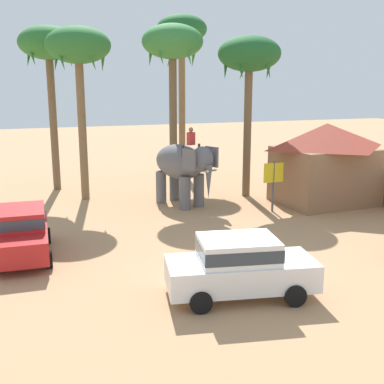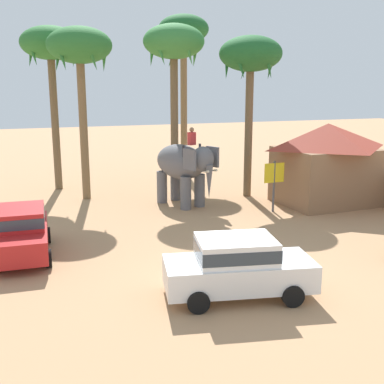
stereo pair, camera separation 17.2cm
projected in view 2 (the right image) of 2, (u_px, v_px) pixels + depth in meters
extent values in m
plane|color=tan|center=(239.00, 287.00, 13.82)|extent=(120.00, 120.00, 0.00)
cube|color=white|center=(239.00, 273.00, 13.06)|extent=(4.37, 2.56, 0.76)
cube|color=white|center=(236.00, 249.00, 12.89)|extent=(2.39, 1.98, 0.64)
cube|color=#2D3842|center=(236.00, 249.00, 12.89)|extent=(2.41, 2.01, 0.35)
cylinder|color=black|center=(273.00, 272.00, 14.14)|extent=(0.62, 0.31, 0.60)
cylinder|color=black|center=(293.00, 296.00, 12.50)|extent=(0.62, 0.31, 0.60)
cylinder|color=black|center=(189.00, 277.00, 13.78)|extent=(0.62, 0.31, 0.60)
cylinder|color=black|center=(198.00, 303.00, 12.13)|extent=(0.62, 0.31, 0.60)
cube|color=red|center=(22.00, 238.00, 16.16)|extent=(1.98, 4.21, 0.76)
cube|color=red|center=(20.00, 217.00, 16.11)|extent=(1.70, 2.20, 0.64)
cube|color=#2D3842|center=(20.00, 217.00, 16.11)|extent=(1.72, 2.23, 0.35)
cylinder|color=black|center=(49.00, 258.00, 15.30)|extent=(0.22, 0.61, 0.60)
cylinder|color=black|center=(48.00, 235.00, 17.68)|extent=(0.22, 0.61, 0.60)
ellipsoid|color=slate|center=(180.00, 162.00, 23.13)|extent=(2.56, 3.46, 1.70)
cylinder|color=slate|center=(200.00, 190.00, 23.02)|extent=(0.52, 0.52, 1.60)
cylinder|color=slate|center=(186.00, 193.00, 22.46)|extent=(0.52, 0.52, 1.60)
cylinder|color=slate|center=(176.00, 185.00, 24.39)|extent=(0.52, 0.52, 1.60)
cylinder|color=slate|center=(162.00, 187.00, 23.83)|extent=(0.52, 0.52, 1.60)
ellipsoid|color=slate|center=(203.00, 159.00, 21.87)|extent=(1.37, 1.31, 1.20)
cube|color=slate|center=(212.00, 157.00, 22.40)|extent=(0.39, 0.79, 0.96)
cube|color=slate|center=(190.00, 160.00, 21.47)|extent=(0.39, 0.79, 0.96)
cone|color=slate|center=(209.00, 182.00, 21.76)|extent=(0.46, 0.46, 1.60)
cone|color=beige|center=(213.00, 170.00, 21.85)|extent=(0.30, 0.57, 0.21)
cone|color=beige|center=(204.00, 172.00, 21.52)|extent=(0.30, 0.57, 0.21)
cube|color=red|center=(192.00, 139.00, 22.25)|extent=(0.40, 0.34, 0.60)
sphere|color=#8E6647|center=(192.00, 130.00, 22.15)|extent=(0.22, 0.22, 0.22)
cylinder|color=#333338|center=(200.00, 149.00, 22.70)|extent=(0.12, 0.12, 0.55)
cylinder|color=#333338|center=(183.00, 151.00, 22.03)|extent=(0.12, 0.12, 0.55)
cylinder|color=brown|center=(249.00, 129.00, 24.69)|extent=(0.41, 0.41, 7.18)
ellipsoid|color=#1E5B28|center=(251.00, 54.00, 23.86)|extent=(3.20, 3.20, 1.80)
cone|color=#1E5B28|center=(271.00, 64.00, 24.40)|extent=(0.40, 0.92, 1.64)
cone|color=#1E5B28|center=(246.00, 65.00, 25.14)|extent=(0.91, 0.57, 1.67)
cone|color=#1E5B28|center=(227.00, 64.00, 24.27)|extent=(0.73, 0.83, 1.69)
cone|color=#1E5B28|center=(239.00, 63.00, 22.99)|extent=(0.73, 0.83, 1.69)
cone|color=#1E5B28|center=(268.00, 63.00, 23.06)|extent=(0.91, 0.57, 1.67)
cylinder|color=brown|center=(55.00, 120.00, 26.36)|extent=(0.41, 0.41, 7.87)
ellipsoid|color=#286B2D|center=(50.00, 43.00, 25.46)|extent=(3.20, 3.20, 1.80)
cone|color=#286B2D|center=(73.00, 53.00, 25.99)|extent=(0.40, 0.92, 1.64)
cone|color=#286B2D|center=(56.00, 54.00, 26.74)|extent=(0.91, 0.57, 1.67)
cone|color=#286B2D|center=(31.00, 53.00, 25.87)|extent=(0.73, 0.83, 1.69)
cone|color=#286B2D|center=(33.00, 51.00, 24.59)|extent=(0.73, 0.83, 1.69)
cone|color=#286B2D|center=(60.00, 51.00, 24.66)|extent=(0.91, 0.57, 1.67)
cylinder|color=brown|center=(174.00, 121.00, 25.36)|extent=(0.41, 0.41, 7.85)
ellipsoid|color=#337A38|center=(174.00, 41.00, 24.47)|extent=(3.20, 3.20, 1.80)
cone|color=#337A38|center=(195.00, 52.00, 25.00)|extent=(0.40, 0.92, 1.64)
cone|color=#337A38|center=(173.00, 53.00, 25.74)|extent=(0.91, 0.57, 1.67)
cone|color=#337A38|center=(152.00, 52.00, 24.87)|extent=(0.73, 0.83, 1.69)
cone|color=#337A38|center=(160.00, 50.00, 23.59)|extent=(0.73, 0.83, 1.69)
cone|color=#337A38|center=(188.00, 50.00, 23.67)|extent=(0.91, 0.57, 1.67)
cylinder|color=brown|center=(184.00, 105.00, 30.80)|extent=(0.43, 0.43, 9.12)
ellipsoid|color=#1E5B28|center=(184.00, 29.00, 29.77)|extent=(3.20, 3.20, 1.80)
cone|color=#1E5B28|center=(201.00, 38.00, 30.30)|extent=(0.40, 0.92, 1.64)
cone|color=#1E5B28|center=(183.00, 39.00, 31.05)|extent=(0.91, 0.57, 1.67)
cone|color=#1E5B28|center=(166.00, 38.00, 30.18)|extent=(0.73, 0.83, 1.69)
cone|color=#1E5B28|center=(173.00, 36.00, 28.89)|extent=(0.73, 0.83, 1.69)
cone|color=#1E5B28|center=(196.00, 36.00, 28.97)|extent=(0.91, 0.57, 1.67)
cylinder|color=brown|center=(83.00, 126.00, 24.01)|extent=(0.41, 0.41, 7.54)
ellipsoid|color=#286B2D|center=(79.00, 45.00, 23.15)|extent=(3.20, 3.20, 1.80)
cone|color=#286B2D|center=(104.00, 56.00, 23.68)|extent=(0.40, 0.92, 1.64)
cone|color=#286B2D|center=(84.00, 57.00, 24.42)|extent=(0.91, 0.57, 1.67)
cone|color=#286B2D|center=(58.00, 56.00, 23.55)|extent=(0.73, 0.83, 1.69)
cone|color=#286B2D|center=(61.00, 54.00, 22.27)|extent=(0.73, 0.83, 1.69)
cone|color=#286B2D|center=(91.00, 54.00, 22.35)|extent=(0.91, 0.57, 1.67)
cube|color=#8C6647|center=(325.00, 176.00, 23.51)|extent=(4.43, 3.63, 2.80)
pyramid|color=#9E3828|center=(328.00, 136.00, 23.08)|extent=(5.03, 4.24, 1.20)
cylinder|color=#4C4C51|center=(274.00, 187.00, 21.97)|extent=(0.10, 0.10, 2.40)
cube|color=yellow|center=(274.00, 173.00, 21.83)|extent=(1.00, 0.08, 0.90)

